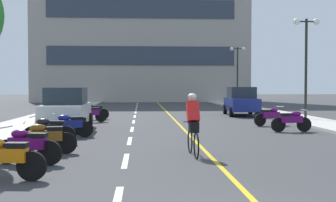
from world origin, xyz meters
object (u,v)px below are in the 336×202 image
(motorcycle_0, at_px, (4,157))
(motorcycle_6, at_px, (270,116))
(parked_car_near, at_px, (66,109))
(street_lamp_far, at_px, (238,63))
(motorcycle_1, at_px, (27,145))
(motorcycle_5, at_px, (292,120))
(parked_car_mid, at_px, (241,101))
(motorcycle_3, at_px, (49,130))
(motorcycle_7, at_px, (90,113))
(motorcycle_4, at_px, (69,125))
(cyclist_rider, at_px, (193,123))
(street_lamp_mid, at_px, (306,46))
(motorcycle_8, at_px, (93,111))
(motorcycle_2, at_px, (45,138))

(motorcycle_0, distance_m, motorcycle_6, 14.49)
(parked_car_near, bearing_deg, street_lamp_far, 60.61)
(motorcycle_1, bearing_deg, motorcycle_5, 38.06)
(street_lamp_far, bearing_deg, parked_car_mid, -101.41)
(motorcycle_3, bearing_deg, motorcycle_5, 20.12)
(motorcycle_3, distance_m, motorcycle_7, 8.56)
(motorcycle_3, bearing_deg, motorcycle_1, -86.26)
(motorcycle_4, bearing_deg, parked_car_mid, 52.27)
(motorcycle_0, bearing_deg, street_lamp_far, 69.66)
(motorcycle_5, bearing_deg, cyclist_rider, -129.24)
(street_lamp_mid, distance_m, motorcycle_3, 15.50)
(motorcycle_8, bearing_deg, motorcycle_7, -88.99)
(parked_car_near, relative_size, motorcycle_0, 2.49)
(parked_car_mid, xyz_separation_m, motorcycle_5, (-0.22, -10.04, -0.44))
(street_lamp_far, relative_size, motorcycle_7, 3.28)
(street_lamp_far, relative_size, motorcycle_1, 3.20)
(street_lamp_mid, distance_m, motorcycle_2, 16.59)
(street_lamp_far, distance_m, motorcycle_0, 33.88)
(motorcycle_2, height_order, cyclist_rider, cyclist_rider)
(motorcycle_5, distance_m, motorcycle_8, 11.30)
(motorcycle_0, xyz_separation_m, motorcycle_2, (0.10, 3.31, 0.00))
(street_lamp_far, height_order, motorcycle_0, street_lamp_far)
(street_lamp_mid, height_order, motorcycle_6, street_lamp_mid)
(parked_car_near, bearing_deg, motorcycle_2, -85.37)
(parked_car_mid, xyz_separation_m, motorcycle_6, (-0.29, -7.30, -0.44))
(motorcycle_4, bearing_deg, motorcycle_5, 10.20)
(motorcycle_4, bearing_deg, cyclist_rider, -46.69)
(street_lamp_far, bearing_deg, parked_car_near, -119.39)
(parked_car_near, relative_size, motorcycle_3, 2.49)
(parked_car_mid, relative_size, motorcycle_7, 2.61)
(motorcycle_3, distance_m, motorcycle_8, 10.40)
(motorcycle_7, bearing_deg, parked_car_near, -97.99)
(parked_car_mid, relative_size, motorcycle_4, 2.60)
(parked_car_near, distance_m, motorcycle_1, 8.26)
(street_lamp_mid, relative_size, motorcycle_0, 3.20)
(motorcycle_0, xyz_separation_m, motorcycle_6, (8.84, 11.48, 0.00))
(street_lamp_mid, bearing_deg, cyclist_rider, -123.00)
(motorcycle_5, xyz_separation_m, cyclist_rider, (-4.76, -5.83, 0.41))
(parked_car_near, distance_m, motorcycle_5, 9.44)
(cyclist_rider, bearing_deg, street_lamp_far, 75.21)
(parked_car_mid, bearing_deg, motorcycle_3, -124.94)
(motorcycle_6, bearing_deg, motorcycle_3, -146.11)
(motorcycle_5, xyz_separation_m, motorcycle_6, (-0.06, 2.74, 0.00))
(street_lamp_mid, xyz_separation_m, motorcycle_6, (-2.89, -3.10, -3.60))
(street_lamp_far, height_order, motorcycle_6, street_lamp_far)
(motorcycle_8, bearing_deg, street_lamp_far, 53.63)
(parked_car_near, height_order, motorcycle_1, parked_car_near)
(motorcycle_5, relative_size, motorcycle_8, 1.01)
(parked_car_mid, height_order, cyclist_rider, parked_car_mid)
(parked_car_near, xyz_separation_m, motorcycle_0, (0.44, -10.02, -0.44))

